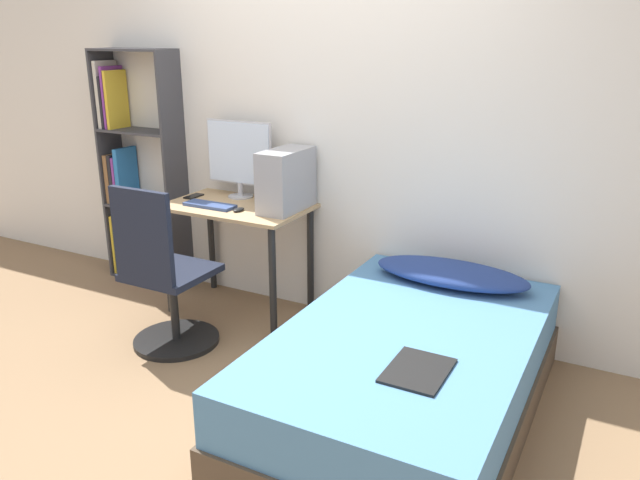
{
  "coord_description": "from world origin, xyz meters",
  "views": [
    {
      "loc": [
        1.79,
        -2.1,
        1.78
      ],
      "look_at": [
        0.33,
        0.64,
        0.75
      ],
      "focal_mm": 35.0,
      "sensor_mm": 36.0,
      "label": 1
    }
  ],
  "objects_px": {
    "pc_tower": "(286,180)",
    "bookshelf": "(131,175)",
    "office_chair": "(165,287)",
    "bed": "(406,374)",
    "monitor": "(239,156)",
    "keyboard": "(210,205)"
  },
  "relations": [
    {
      "from": "bookshelf",
      "to": "office_chair",
      "type": "bearing_deg",
      "value": -38.96
    },
    {
      "from": "bookshelf",
      "to": "office_chair",
      "type": "height_order",
      "value": "bookshelf"
    },
    {
      "from": "bookshelf",
      "to": "monitor",
      "type": "distance_m",
      "value": 0.99
    },
    {
      "from": "pc_tower",
      "to": "bookshelf",
      "type": "bearing_deg",
      "value": 175.63
    },
    {
      "from": "bed",
      "to": "monitor",
      "type": "xyz_separation_m",
      "value": [
        -1.51,
        0.82,
        0.79
      ]
    },
    {
      "from": "office_chair",
      "to": "pc_tower",
      "type": "relative_size",
      "value": 2.41
    },
    {
      "from": "keyboard",
      "to": "bookshelf",
      "type": "bearing_deg",
      "value": 163.43
    },
    {
      "from": "keyboard",
      "to": "pc_tower",
      "type": "bearing_deg",
      "value": 20.09
    },
    {
      "from": "monitor",
      "to": "bed",
      "type": "bearing_deg",
      "value": -28.52
    },
    {
      "from": "bookshelf",
      "to": "pc_tower",
      "type": "bearing_deg",
      "value": -4.37
    },
    {
      "from": "monitor",
      "to": "pc_tower",
      "type": "bearing_deg",
      "value": -16.28
    },
    {
      "from": "office_chair",
      "to": "bed",
      "type": "xyz_separation_m",
      "value": [
        1.49,
        -0.01,
        -0.16
      ]
    },
    {
      "from": "bookshelf",
      "to": "office_chair",
      "type": "xyz_separation_m",
      "value": [
        0.98,
        -0.8,
        -0.4
      ]
    },
    {
      "from": "bookshelf",
      "to": "monitor",
      "type": "relative_size",
      "value": 3.3
    },
    {
      "from": "monitor",
      "to": "keyboard",
      "type": "bearing_deg",
      "value": -95.72
    },
    {
      "from": "monitor",
      "to": "pc_tower",
      "type": "relative_size",
      "value": 1.23
    },
    {
      "from": "office_chair",
      "to": "pc_tower",
      "type": "bearing_deg",
      "value": 58.85
    },
    {
      "from": "bookshelf",
      "to": "keyboard",
      "type": "xyz_separation_m",
      "value": [
        0.93,
        -0.28,
        -0.04
      ]
    },
    {
      "from": "bed",
      "to": "pc_tower",
      "type": "relative_size",
      "value": 4.46
    },
    {
      "from": "office_chair",
      "to": "bed",
      "type": "distance_m",
      "value": 1.5
    },
    {
      "from": "bed",
      "to": "monitor",
      "type": "relative_size",
      "value": 3.61
    },
    {
      "from": "office_chair",
      "to": "monitor",
      "type": "bearing_deg",
      "value": 91.45
    }
  ]
}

